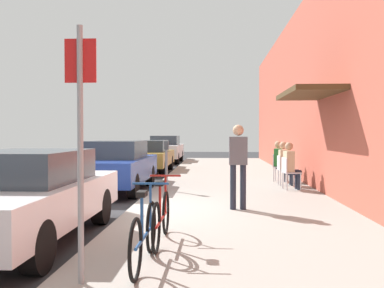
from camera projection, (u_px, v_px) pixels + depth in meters
name	position (u px, v px, depth m)	size (l,w,h in m)	color
ground_plane	(130.00, 213.00, 8.68)	(60.00, 60.00, 0.00)	#2D2D30
sidewalk_slab	(235.00, 197.00, 10.55)	(4.50, 32.00, 0.12)	#9E9B93
building_facade	(333.00, 82.00, 10.35)	(1.40, 32.00, 5.84)	#BC5442
parked_car_0	(25.00, 195.00, 6.32)	(1.80, 4.40, 1.38)	silver
parked_car_1	(115.00, 165.00, 12.03)	(1.80, 4.40, 1.44)	navy
parked_car_2	(148.00, 156.00, 18.04)	(1.80, 4.40, 1.36)	#A58433
parked_car_3	(165.00, 149.00, 24.12)	(1.80, 4.40, 1.54)	silver
parking_meter	(166.00, 162.00, 11.29)	(0.12, 0.10, 1.32)	slate
street_sign	(80.00, 133.00, 4.23)	(0.32, 0.06, 2.60)	gray
bicycle_0	(144.00, 234.00, 4.83)	(0.46, 1.71, 0.90)	black
bicycle_1	(161.00, 217.00, 5.83)	(0.46, 1.71, 0.90)	black
cafe_chair_0	(289.00, 171.00, 11.47)	(0.50, 0.50, 0.87)	silver
seated_patron_0	(291.00, 164.00, 11.47)	(0.46, 0.40, 1.29)	#232838
cafe_chair_1	(283.00, 168.00, 12.43)	(0.45, 0.45, 0.87)	silver
seated_patron_1	(285.00, 162.00, 12.42)	(0.43, 0.36, 1.29)	#232838
cafe_chair_2	(278.00, 166.00, 13.46)	(0.54, 0.54, 0.87)	silver
seated_patron_2	(280.00, 160.00, 13.44)	(0.50, 0.45, 1.29)	#232838
pedestrian_standing	(238.00, 160.00, 8.42)	(0.36, 0.22, 1.70)	#232838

